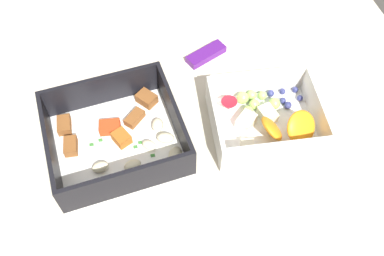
{
  "coord_description": "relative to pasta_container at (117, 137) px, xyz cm",
  "views": [
    {
      "loc": [
        -8.88,
        -33.32,
        54.59
      ],
      "look_at": [
        -0.63,
        0.41,
        4.0
      ],
      "focal_mm": 39.78,
      "sensor_mm": 36.0,
      "label": 1
    }
  ],
  "objects": [
    {
      "name": "table_surface",
      "position": [
        11.32,
        -1.51,
        -2.87
      ],
      "size": [
        80.0,
        80.0,
        2.0
      ],
      "primitive_type": "cube",
      "color": "beige",
      "rests_on": "ground"
    },
    {
      "name": "pasta_container",
      "position": [
        0.0,
        0.0,
        0.0
      ],
      "size": [
        19.76,
        18.49,
        6.09
      ],
      "rotation": [
        0.0,
        0.0,
        0.09
      ],
      "color": "white",
      "rests_on": "table_surface"
    },
    {
      "name": "fruit_bowl",
      "position": [
        21.72,
        -2.07,
        -0.02
      ],
      "size": [
        17.08,
        14.97,
        5.25
      ],
      "rotation": [
        0.0,
        0.0,
        -0.1
      ],
      "color": "white",
      "rests_on": "table_surface"
    },
    {
      "name": "candy_bar",
      "position": [
        16.8,
        13.93,
        -1.27
      ],
      "size": [
        7.38,
        5.0,
        1.2
      ],
      "primitive_type": "cube",
      "rotation": [
        0.0,
        0.0,
        0.41
      ],
      "color": "#51197A",
      "rests_on": "table_surface"
    }
  ]
}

